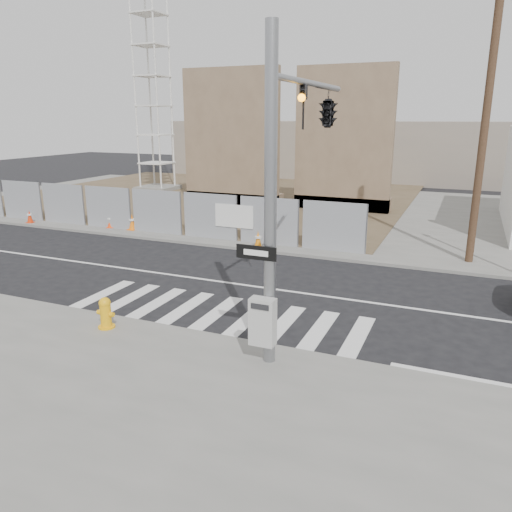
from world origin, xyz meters
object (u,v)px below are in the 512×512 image
at_px(fire_hydrant, 106,313).
at_px(traffic_cone_a, 30,216).
at_px(traffic_cone_d, 258,240).
at_px(signal_pole, 311,141).
at_px(traffic_cone_b, 110,221).
at_px(crane_tower, 151,62).
at_px(traffic_cone_c, 132,222).

xyz_separation_m(fire_hydrant, traffic_cone_a, (-12.32, 9.16, -0.08)).
bearing_deg(traffic_cone_d, signal_pole, -57.07).
bearing_deg(traffic_cone_b, signal_pole, -30.13).
distance_m(crane_tower, traffic_cone_b, 15.58).
bearing_deg(traffic_cone_c, traffic_cone_a, -173.46).
distance_m(signal_pole, crane_tower, 26.21).
height_order(crane_tower, fire_hydrant, crane_tower).
bearing_deg(signal_pole, traffic_cone_a, 159.07).
distance_m(traffic_cone_c, traffic_cone_d, 6.97).
relative_size(crane_tower, traffic_cone_d, 25.14).
bearing_deg(traffic_cone_a, crane_tower, 92.99).
relative_size(traffic_cone_c, traffic_cone_d, 1.06).
height_order(signal_pole, fire_hydrant, signal_pole).
bearing_deg(traffic_cone_b, fire_hydrant, -51.76).
xyz_separation_m(fire_hydrant, traffic_cone_c, (-6.46, 9.83, -0.03)).
height_order(signal_pole, traffic_cone_a, signal_pole).
height_order(signal_pole, crane_tower, crane_tower).
xyz_separation_m(traffic_cone_b, traffic_cone_c, (1.31, -0.02, 0.04)).
distance_m(signal_pole, traffic_cone_d, 8.62).
bearing_deg(traffic_cone_b, crane_tower, 113.64).
distance_m(traffic_cone_a, traffic_cone_c, 5.90).
bearing_deg(fire_hydrant, traffic_cone_a, 147.35).
relative_size(crane_tower, traffic_cone_b, 26.18).
distance_m(traffic_cone_a, traffic_cone_d, 12.78).
bearing_deg(traffic_cone_c, fire_hydrant, -56.71).
bearing_deg(traffic_cone_d, traffic_cone_c, 173.03).
relative_size(traffic_cone_a, traffic_cone_c, 0.86).
bearing_deg(fire_hydrant, traffic_cone_d, 91.07).
bearing_deg(traffic_cone_d, crane_tower, 136.43).
relative_size(fire_hydrant, traffic_cone_a, 1.24).
height_order(traffic_cone_b, traffic_cone_c, traffic_cone_c).
bearing_deg(traffic_cone_c, traffic_cone_d, -6.97).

